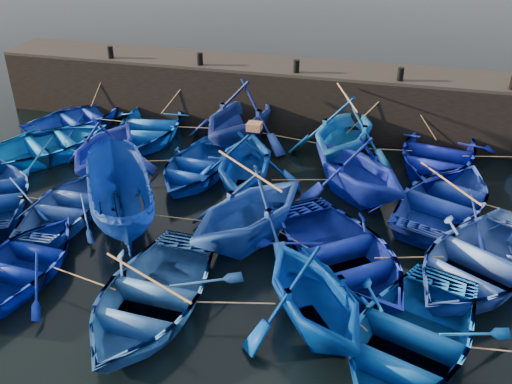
# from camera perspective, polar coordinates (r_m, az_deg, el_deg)

# --- Properties ---
(ground) EXTENTS (120.00, 120.00, 0.00)m
(ground) POSITION_cam_1_polar(r_m,az_deg,el_deg) (15.85, -2.90, -7.75)
(ground) COLOR black
(ground) RESTS_ON ground
(quay_wall) EXTENTS (26.00, 2.50, 2.50)m
(quay_wall) POSITION_cam_1_polar(r_m,az_deg,el_deg) (24.31, 4.33, 9.39)
(quay_wall) COLOR black
(quay_wall) RESTS_ON ground
(quay_top) EXTENTS (26.00, 2.50, 0.12)m
(quay_top) POSITION_cam_1_polar(r_m,az_deg,el_deg) (23.89, 4.45, 12.34)
(quay_top) COLOR black
(quay_top) RESTS_ON quay_wall
(bollard_0) EXTENTS (0.24, 0.24, 0.50)m
(bollard_0) POSITION_cam_1_polar(r_m,az_deg,el_deg) (25.56, -14.35, 13.40)
(bollard_0) COLOR black
(bollard_0) RESTS_ON quay_top
(bollard_1) EXTENTS (0.24, 0.24, 0.50)m
(bollard_1) POSITION_cam_1_polar(r_m,az_deg,el_deg) (23.96, -5.63, 13.11)
(bollard_1) COLOR black
(bollard_1) RESTS_ON quay_top
(bollard_2) EXTENTS (0.24, 0.24, 0.50)m
(bollard_2) POSITION_cam_1_polar(r_m,az_deg,el_deg) (22.96, 4.06, 12.44)
(bollard_2) COLOR black
(bollard_2) RESTS_ON quay_top
(bollard_3) EXTENTS (0.24, 0.24, 0.50)m
(bollard_3) POSITION_cam_1_polar(r_m,az_deg,el_deg) (22.62, 14.26, 11.36)
(bollard_3) COLOR black
(bollard_3) RESTS_ON quay_top
(boat_0) EXTENTS (5.04, 5.46, 0.92)m
(boat_0) POSITION_cam_1_polar(r_m,az_deg,el_deg) (25.32, -17.43, 7.01)
(boat_0) COLOR #0B2995
(boat_0) RESTS_ON ground
(boat_1) EXTENTS (4.70, 5.85, 1.08)m
(boat_1) POSITION_cam_1_polar(r_m,az_deg,el_deg) (23.78, -10.59, 6.65)
(boat_1) COLOR blue
(boat_1) RESTS_ON ground
(boat_2) EXTENTS (5.20, 5.71, 2.58)m
(boat_2) POSITION_cam_1_polar(r_m,az_deg,el_deg) (22.50, -1.58, 7.87)
(boat_2) COLOR navy
(boat_2) RESTS_ON ground
(boat_3) EXTENTS (4.80, 5.32, 2.46)m
(boat_3) POSITION_cam_1_polar(r_m,az_deg,el_deg) (21.44, 8.80, 6.22)
(boat_3) COLOR blue
(boat_3) RESTS_ON ground
(boat_4) EXTENTS (4.89, 6.18, 1.16)m
(boat_4) POSITION_cam_1_polar(r_m,az_deg,el_deg) (21.90, 17.67, 3.77)
(boat_4) COLOR #08128D
(boat_4) RESTS_ON ground
(boat_6) EXTENTS (5.95, 6.28, 1.06)m
(boat_6) POSITION_cam_1_polar(r_m,az_deg,el_deg) (23.02, -20.31, 4.44)
(boat_6) COLOR #0855B6
(boat_6) RESTS_ON ground
(boat_7) EXTENTS (3.58, 4.14, 2.17)m
(boat_7) POSITION_cam_1_polar(r_m,az_deg,el_deg) (20.96, -14.91, 4.55)
(boat_7) COLOR #142698
(boat_7) RESTS_ON ground
(boat_8) EXTENTS (3.58, 4.75, 0.93)m
(boat_8) POSITION_cam_1_polar(r_m,az_deg,el_deg) (20.32, -6.02, 2.67)
(boat_8) COLOR #0E3CA5
(boat_8) RESTS_ON ground
(boat_9) EXTENTS (4.31, 4.83, 2.30)m
(boat_9) POSITION_cam_1_polar(r_m,az_deg,el_deg) (18.99, -1.04, 3.13)
(boat_9) COLOR navy
(boat_9) RESTS_ON ground
(boat_10) EXTENTS (5.80, 5.79, 2.32)m
(boat_10) POSITION_cam_1_polar(r_m,az_deg,el_deg) (18.89, 10.11, 2.54)
(boat_10) COLOR #0D1F99
(boat_10) RESTS_ON ground
(boat_11) EXTENTS (5.47, 6.26, 1.08)m
(boat_11) POSITION_cam_1_polar(r_m,az_deg,el_deg) (18.97, 18.53, -0.63)
(boat_11) COLOR #153097
(boat_11) RESTS_ON ground
(boat_14) EXTENTS (3.30, 4.47, 0.90)m
(boat_14) POSITION_cam_1_polar(r_m,az_deg,el_deg) (18.76, -18.39, -1.29)
(boat_14) COLOR #284CA1
(boat_14) RESTS_ON ground
(boat_15) EXTENTS (4.29, 5.32, 1.96)m
(boat_15) POSITION_cam_1_polar(r_m,az_deg,el_deg) (17.61, -13.49, -0.62)
(boat_15) COLOR navy
(boat_15) RESTS_ON ground
(boat_16) EXTENTS (5.58, 5.84, 2.38)m
(boat_16) POSITION_cam_1_polar(r_m,az_deg,el_deg) (16.23, -0.71, -1.63)
(boat_16) COLOR #1A44A2
(boat_16) RESTS_ON ground
(boat_17) EXTENTS (6.45, 6.72, 1.14)m
(boat_17) POSITION_cam_1_polar(r_m,az_deg,el_deg) (15.66, 8.49, -6.02)
(boat_17) COLOR navy
(boat_17) RESTS_ON ground
(boat_18) EXTENTS (6.31, 6.85, 1.16)m
(boat_18) POSITION_cam_1_polar(r_m,az_deg,el_deg) (16.29, 21.45, -6.42)
(boat_18) COLOR blue
(boat_18) RESTS_ON ground
(boat_21) EXTENTS (3.54, 4.74, 0.94)m
(boat_21) POSITION_cam_1_polar(r_m,az_deg,el_deg) (16.49, -22.46, -6.64)
(boat_21) COLOR #001074
(boat_21) RESTS_ON ground
(boat_22) EXTENTS (4.02, 5.43, 1.09)m
(boat_22) POSITION_cam_1_polar(r_m,az_deg,el_deg) (14.35, -10.63, -10.17)
(boat_22) COLOR #23538F
(boat_22) RESTS_ON ground
(boat_23) EXTENTS (5.35, 5.48, 2.19)m
(boat_23) POSITION_cam_1_polar(r_m,az_deg,el_deg) (13.42, 5.80, -9.90)
(boat_23) COLOR #003595
(boat_23) RESTS_ON ground
(boat_24) EXTENTS (5.33, 6.26, 1.10)m
(boat_24) POSITION_cam_1_polar(r_m,az_deg,el_deg) (13.46, 15.00, -13.94)
(boat_24) COLOR #07489A
(boat_24) RESTS_ON ground
(wooden_crate) EXTENTS (0.46, 0.42, 0.24)m
(wooden_crate) POSITION_cam_1_polar(r_m,az_deg,el_deg) (18.39, -0.17, 6.58)
(wooden_crate) COLOR brown
(wooden_crate) RESTS_ON boat_9
(mooring_ropes) EXTENTS (18.31, 11.70, 2.10)m
(mooring_ropes) POSITION_cam_1_polar(r_m,az_deg,el_deg) (19.43, 2.53, 2.87)
(mooring_ropes) COLOR tan
(mooring_ropes) RESTS_ON ground
(loose_oars) EXTENTS (9.45, 11.91, 1.43)m
(loose_oars) POSITION_cam_1_polar(r_m,az_deg,el_deg) (16.93, 5.50, 1.92)
(loose_oars) COLOR #99724C
(loose_oars) RESTS_ON ground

